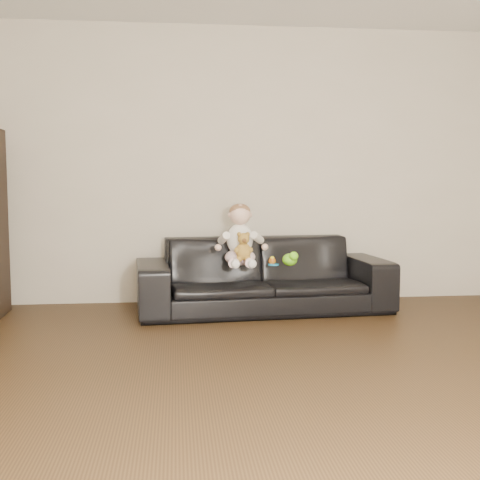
{
  "coord_description": "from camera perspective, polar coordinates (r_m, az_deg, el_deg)",
  "views": [
    {
      "loc": [
        -0.62,
        -2.97,
        1.12
      ],
      "look_at": [
        -0.07,
        2.14,
        0.64
      ],
      "focal_mm": 45.0,
      "sensor_mm": 36.0,
      "label": 1
    }
  ],
  "objects": [
    {
      "name": "toy_blue_disc",
      "position": [
        5.2,
        3.2,
        -2.34
      ],
      "size": [
        0.1,
        0.1,
        0.01
      ],
      "primitive_type": "cylinder",
      "rotation": [
        0.0,
        0.0,
        0.11
      ],
      "color": "#1B8ED8",
      "rests_on": "sofa"
    },
    {
      "name": "sofa",
      "position": [
        5.34,
        2.2,
        -3.31
      ],
      "size": [
        2.27,
        1.03,
        0.64
      ],
      "primitive_type": "imported",
      "rotation": [
        0.0,
        0.0,
        0.08
      ],
      "color": "black",
      "rests_on": "floor"
    },
    {
      "name": "floor",
      "position": [
        3.24,
        5.46,
        -14.98
      ],
      "size": [
        5.5,
        5.5,
        0.0
      ],
      "primitive_type": "plane",
      "color": "#3B2815",
      "rests_on": "ground"
    },
    {
      "name": "baby",
      "position": [
        5.15,
        0.02,
        0.15
      ],
      "size": [
        0.38,
        0.46,
        0.53
      ],
      "rotation": [
        0.0,
        0.0,
        -0.15
      ],
      "color": "#FDD6DD",
      "rests_on": "sofa"
    },
    {
      "name": "toy_rattle",
      "position": [
        5.24,
        3.07,
        -2.01
      ],
      "size": [
        0.08,
        0.08,
        0.06
      ],
      "primitive_type": "sphere",
      "rotation": [
        0.0,
        0.0,
        -0.2
      ],
      "color": "#C76117",
      "rests_on": "sofa"
    },
    {
      "name": "wall_back",
      "position": [
        5.76,
        0.04,
        7.08
      ],
      "size": [
        5.0,
        0.0,
        5.0
      ],
      "primitive_type": "plane",
      "rotation": [
        1.57,
        0.0,
        0.0
      ],
      "color": "beige",
      "rests_on": "ground"
    },
    {
      "name": "toy_green",
      "position": [
        5.17,
        4.74,
        -1.87
      ],
      "size": [
        0.17,
        0.18,
        0.11
      ],
      "primitive_type": "ellipsoid",
      "rotation": [
        0.0,
        0.0,
        -0.26
      ],
      "color": "#76EA1B",
      "rests_on": "sofa"
    },
    {
      "name": "teddy_bear",
      "position": [
        5.0,
        0.33,
        -0.64
      ],
      "size": [
        0.13,
        0.13,
        0.24
      ],
      "rotation": [
        0.0,
        0.0,
        0.03
      ],
      "color": "olive",
      "rests_on": "sofa"
    }
  ]
}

